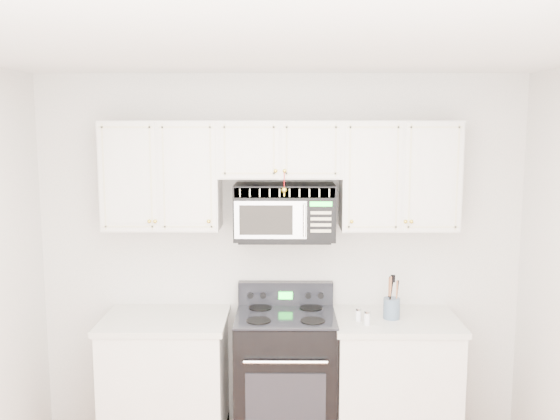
{
  "coord_description": "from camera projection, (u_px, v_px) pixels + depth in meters",
  "views": [
    {
      "loc": [
        0.03,
        -2.72,
        2.27
      ],
      "look_at": [
        0.0,
        1.3,
        1.69
      ],
      "focal_mm": 40.0,
      "sensor_mm": 36.0,
      "label": 1
    }
  ],
  "objects": [
    {
      "name": "room",
      "position": [
        278.0,
        336.0,
        2.83
      ],
      "size": [
        3.51,
        3.51,
        2.61
      ],
      "color": "#945C43",
      "rests_on": "ground"
    },
    {
      "name": "base_cabinet_left",
      "position": [
        167.0,
        385.0,
        4.39
      ],
      "size": [
        0.86,
        0.65,
        0.92
      ],
      "color": "silver",
      "rests_on": "ground"
    },
    {
      "name": "base_cabinet_right",
      "position": [
        394.0,
        386.0,
        4.38
      ],
      "size": [
        0.86,
        0.65,
        0.92
      ],
      "color": "silver",
      "rests_on": "ground"
    },
    {
      "name": "range",
      "position": [
        286.0,
        376.0,
        4.39
      ],
      "size": [
        0.69,
        0.63,
        1.1
      ],
      "color": "black",
      "rests_on": "ground"
    },
    {
      "name": "upper_cabinets",
      "position": [
        280.0,
        170.0,
        4.31
      ],
      "size": [
        2.44,
        0.37,
        0.75
      ],
      "color": "silver",
      "rests_on": "ground"
    },
    {
      "name": "microwave",
      "position": [
        285.0,
        212.0,
        4.34
      ],
      "size": [
        0.7,
        0.4,
        0.38
      ],
      "color": "black",
      "rests_on": "ground"
    },
    {
      "name": "utensil_crock",
      "position": [
        392.0,
        307.0,
        4.28
      ],
      "size": [
        0.11,
        0.11,
        0.31
      ],
      "color": "#415875",
      "rests_on": "base_cabinet_right"
    },
    {
      "name": "shaker_salt",
      "position": [
        358.0,
        315.0,
        4.22
      ],
      "size": [
        0.04,
        0.04,
        0.09
      ],
      "color": "silver",
      "rests_on": "base_cabinet_right"
    },
    {
      "name": "shaker_pepper",
      "position": [
        367.0,
        318.0,
        4.15
      ],
      "size": [
        0.04,
        0.04,
        0.1
      ],
      "color": "silver",
      "rests_on": "base_cabinet_right"
    }
  ]
}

